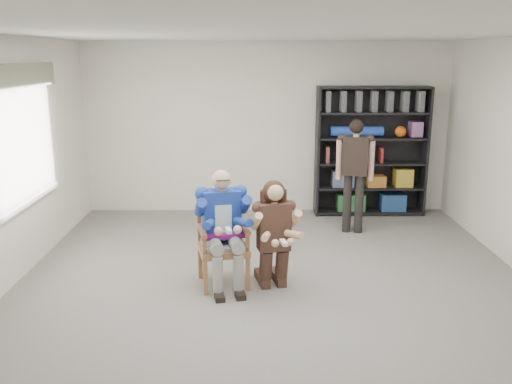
{
  "coord_description": "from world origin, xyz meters",
  "views": [
    {
      "loc": [
        -0.25,
        -5.43,
        2.58
      ],
      "look_at": [
        -0.2,
        0.6,
        1.05
      ],
      "focal_mm": 38.0,
      "sensor_mm": 36.0,
      "label": 1
    }
  ],
  "objects_px": {
    "seated_man": "(223,228)",
    "armchair": "(223,241)",
    "standing_man": "(354,177)",
    "kneeling_woman": "(274,237)",
    "bookshelf": "(371,152)"
  },
  "relations": [
    {
      "from": "seated_man",
      "to": "armchair",
      "type": "bearing_deg",
      "value": 0.0
    },
    {
      "from": "armchair",
      "to": "seated_man",
      "type": "distance_m",
      "value": 0.16
    },
    {
      "from": "standing_man",
      "to": "seated_man",
      "type": "bearing_deg",
      "value": -121.55
    },
    {
      "from": "armchair",
      "to": "kneeling_woman",
      "type": "height_order",
      "value": "kneeling_woman"
    },
    {
      "from": "kneeling_woman",
      "to": "bookshelf",
      "type": "bearing_deg",
      "value": 48.13
    },
    {
      "from": "kneeling_woman",
      "to": "bookshelf",
      "type": "xyz_separation_m",
      "value": [
        1.7,
        3.0,
        0.43
      ]
    },
    {
      "from": "seated_man",
      "to": "kneeling_woman",
      "type": "relative_size",
      "value": 1.09
    },
    {
      "from": "armchair",
      "to": "bookshelf",
      "type": "distance_m",
      "value": 3.71
    },
    {
      "from": "kneeling_woman",
      "to": "bookshelf",
      "type": "relative_size",
      "value": 0.59
    },
    {
      "from": "armchair",
      "to": "standing_man",
      "type": "relative_size",
      "value": 0.62
    },
    {
      "from": "kneeling_woman",
      "to": "standing_man",
      "type": "bearing_deg",
      "value": 45.84
    },
    {
      "from": "bookshelf",
      "to": "armchair",
      "type": "bearing_deg",
      "value": -128.28
    },
    {
      "from": "bookshelf",
      "to": "standing_man",
      "type": "bearing_deg",
      "value": -114.38
    },
    {
      "from": "armchair",
      "to": "seated_man",
      "type": "relative_size",
      "value": 0.77
    },
    {
      "from": "bookshelf",
      "to": "standing_man",
      "type": "height_order",
      "value": "bookshelf"
    }
  ]
}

